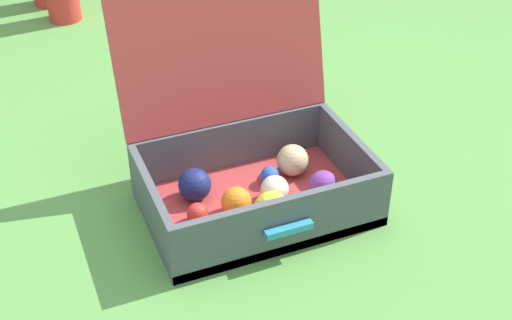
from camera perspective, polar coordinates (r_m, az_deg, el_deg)
The scene contains 2 objects.
ground_plane at distance 1.75m, azimuth 2.30°, elevation -2.83°, with size 16.00×16.00×0.00m, color #569342.
open_suitcase at distance 1.67m, azimuth -0.63°, elevation -0.13°, with size 0.52×0.47×0.49m.
Camera 1 is at (-0.59, -1.25, 1.07)m, focal length 49.03 mm.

